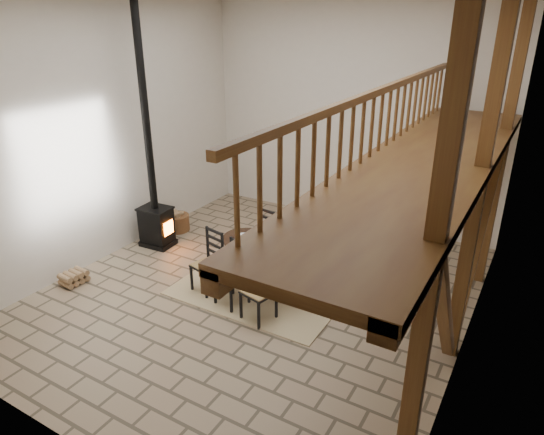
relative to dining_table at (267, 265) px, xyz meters
The scene contains 7 objects.
ground 0.50m from the dining_table, 91.11° to the right, with size 8.00×8.00×0.00m, color #8B795D.
room_shell 2.86m from the dining_table, 12.56° to the right, with size 7.02×8.02×5.01m.
rug 0.41m from the dining_table, 102.84° to the right, with size 3.00×2.50×0.02m, color tan.
dining_table is the anchor object (origin of this frame).
wood_stove 3.02m from the dining_table, behind, with size 0.71×0.57×5.00m.
log_basket 3.28m from the dining_table, 160.77° to the left, with size 0.57×0.57×0.47m.
log_stack 3.63m from the dining_table, 150.58° to the right, with size 0.38×0.50×0.24m.
Camera 1 is at (4.07, -6.46, 4.69)m, focal length 32.00 mm.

